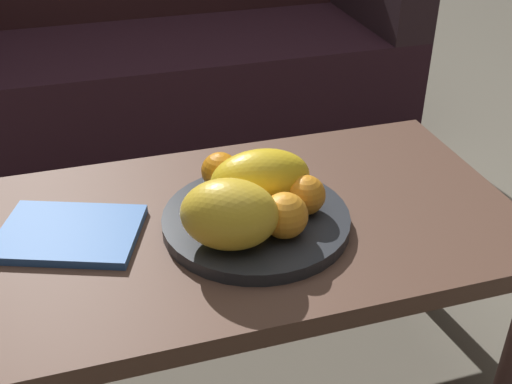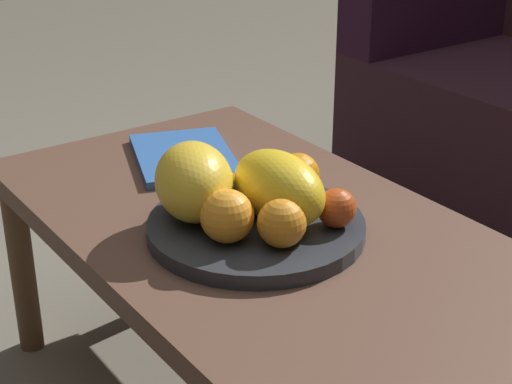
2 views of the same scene
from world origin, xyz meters
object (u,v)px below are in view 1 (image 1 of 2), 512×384
(melon_smaller_beside, at_px, (229,214))
(orange_front, at_px, (285,216))
(orange_left, at_px, (220,171))
(couch, at_px, (163,56))
(coffee_table, at_px, (241,239))
(orange_right, at_px, (305,195))
(apple_front, at_px, (285,170))
(banana_bunch, at_px, (240,197))
(magazine, at_px, (69,233))
(melon_large_front, at_px, (260,178))
(fruit_bowl, at_px, (256,220))

(melon_smaller_beside, relative_size, orange_front, 2.03)
(orange_left, bearing_deg, melon_smaller_beside, -98.94)
(orange_front, bearing_deg, couch, 90.10)
(coffee_table, relative_size, orange_right, 14.26)
(apple_front, relative_size, banana_bunch, 0.39)
(couch, distance_m, orange_right, 1.30)
(orange_front, xyz_separation_m, magazine, (-0.36, 0.14, -0.06))
(coffee_table, height_order, melon_smaller_beside, melon_smaller_beside)
(banana_bunch, distance_m, magazine, 0.32)
(coffee_table, distance_m, banana_bunch, 0.10)
(melon_large_front, relative_size, melon_smaller_beside, 1.13)
(coffee_table, relative_size, orange_left, 14.37)
(coffee_table, relative_size, apple_front, 17.06)
(melon_smaller_beside, bearing_deg, coffee_table, 65.02)
(magazine, bearing_deg, orange_left, 29.66)
(melon_large_front, height_order, apple_front, melon_large_front)
(orange_right, bearing_deg, banana_bunch, 162.08)
(fruit_bowl, xyz_separation_m, melon_smaller_beside, (-0.07, -0.07, 0.07))
(fruit_bowl, distance_m, melon_smaller_beside, 0.12)
(couch, distance_m, banana_bunch, 1.26)
(melon_large_front, relative_size, orange_left, 2.55)
(orange_left, xyz_separation_m, magazine, (-0.30, -0.05, -0.05))
(orange_front, bearing_deg, melon_smaller_beside, 178.62)
(coffee_table, height_order, fruit_bowl, fruit_bowl)
(apple_front, bearing_deg, fruit_bowl, -133.85)
(coffee_table, distance_m, melon_smaller_beside, 0.18)
(couch, bearing_deg, orange_left, -93.31)
(orange_left, bearing_deg, magazine, -170.60)
(coffee_table, height_order, orange_left, orange_left)
(couch, relative_size, magazine, 6.80)
(melon_large_front, distance_m, orange_front, 0.11)
(coffee_table, height_order, melon_large_front, melon_large_front)
(fruit_bowl, bearing_deg, melon_large_front, 62.12)
(orange_left, bearing_deg, melon_large_front, -54.67)
(fruit_bowl, xyz_separation_m, apple_front, (0.09, 0.09, 0.04))
(coffee_table, xyz_separation_m, magazine, (-0.31, 0.03, 0.06))
(orange_left, bearing_deg, banana_bunch, -80.68)
(melon_smaller_beside, xyz_separation_m, orange_left, (0.03, 0.19, -0.02))
(coffee_table, xyz_separation_m, couch, (0.05, 1.24, -0.07))
(coffee_table, xyz_separation_m, apple_front, (0.11, 0.06, 0.10))
(coffee_table, xyz_separation_m, melon_large_front, (0.04, 0.00, 0.13))
(apple_front, bearing_deg, banana_bunch, -147.42)
(melon_smaller_beside, bearing_deg, orange_left, 81.06)
(coffee_table, relative_size, orange_front, 12.94)
(coffee_table, relative_size, banana_bunch, 6.59)
(melon_smaller_beside, xyz_separation_m, orange_front, (0.10, -0.00, -0.02))
(couch, relative_size, banana_bunch, 10.54)
(fruit_bowl, bearing_deg, orange_left, 108.97)
(fruit_bowl, bearing_deg, apple_front, 46.15)
(melon_smaller_beside, height_order, orange_left, melon_smaller_beside)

